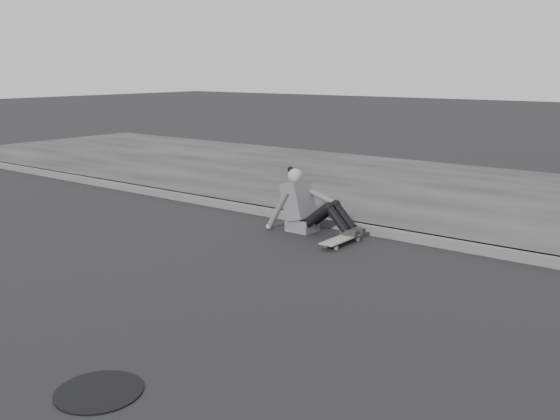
# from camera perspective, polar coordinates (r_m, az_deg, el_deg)

# --- Properties ---
(ground) EXTENTS (80.00, 80.00, 0.00)m
(ground) POSITION_cam_1_polar(r_m,az_deg,el_deg) (6.91, -7.00, -5.77)
(ground) COLOR black
(ground) RESTS_ON ground
(curb) EXTENTS (24.00, 0.16, 0.12)m
(curb) POSITION_cam_1_polar(r_m,az_deg,el_deg) (8.84, 4.73, -1.18)
(curb) COLOR #505050
(curb) RESTS_ON ground
(sidewalk) EXTENTS (24.00, 6.00, 0.12)m
(sidewalk) POSITION_cam_1_polar(r_m,az_deg,el_deg) (11.45, 12.96, 1.76)
(sidewalk) COLOR #313131
(sidewalk) RESTS_ON ground
(manhole) EXTENTS (0.61, 0.61, 0.01)m
(manhole) POSITION_cam_1_polar(r_m,az_deg,el_deg) (4.67, -16.23, -15.65)
(manhole) COLOR black
(manhole) RESTS_ON ground
(skateboard) EXTENTS (0.20, 0.78, 0.09)m
(skateboard) POSITION_cam_1_polar(r_m,az_deg,el_deg) (7.98, 5.70, -2.67)
(skateboard) COLOR gray
(skateboard) RESTS_ON ground
(seated_woman) EXTENTS (1.38, 0.46, 0.88)m
(seated_woman) POSITION_cam_1_polar(r_m,az_deg,el_deg) (8.50, 2.42, 0.36)
(seated_woman) COLOR #515254
(seated_woman) RESTS_ON ground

